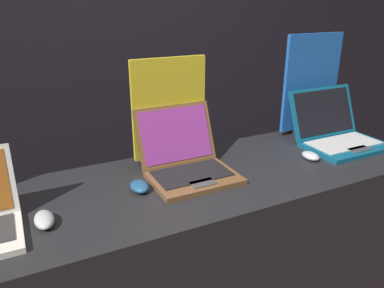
% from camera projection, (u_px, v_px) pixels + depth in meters
% --- Properties ---
extents(wall_back, '(8.00, 0.05, 2.80)m').
position_uv_depth(wall_back, '(99.00, 36.00, 2.48)').
color(wall_back, black).
rests_on(wall_back, ground_plane).
extents(display_counter, '(2.12, 0.63, 0.95)m').
position_uv_depth(display_counter, '(191.00, 276.00, 1.66)').
color(display_counter, black).
rests_on(display_counter, ground_plane).
extents(mouse_front, '(0.06, 0.11, 0.04)m').
position_uv_depth(mouse_front, '(44.00, 220.00, 1.18)').
color(mouse_front, '#B2B2B7').
rests_on(mouse_front, display_counter).
extents(laptop_middle, '(0.34, 0.35, 0.26)m').
position_uv_depth(laptop_middle, '(187.00, 160.00, 1.52)').
color(laptop_middle, brown).
rests_on(laptop_middle, display_counter).
extents(mouse_middle, '(0.07, 0.10, 0.04)m').
position_uv_depth(mouse_middle, '(140.00, 186.00, 1.40)').
color(mouse_middle, navy).
rests_on(mouse_middle, display_counter).
extents(promo_stand_middle, '(0.33, 0.07, 0.45)m').
position_uv_depth(promo_stand_middle, '(169.00, 113.00, 1.60)').
color(promo_stand_middle, black).
rests_on(promo_stand_middle, display_counter).
extents(laptop_back, '(0.39, 0.35, 0.26)m').
position_uv_depth(laptop_back, '(337.00, 132.00, 1.84)').
color(laptop_back, '#0F5170').
rests_on(laptop_back, display_counter).
extents(mouse_back, '(0.06, 0.09, 0.03)m').
position_uv_depth(mouse_back, '(311.00, 156.00, 1.67)').
color(mouse_back, '#B2B2B7').
rests_on(mouse_back, display_counter).
extents(promo_stand_back, '(0.35, 0.07, 0.52)m').
position_uv_depth(promo_stand_back, '(311.00, 86.00, 1.95)').
color(promo_stand_back, black).
rests_on(promo_stand_back, display_counter).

